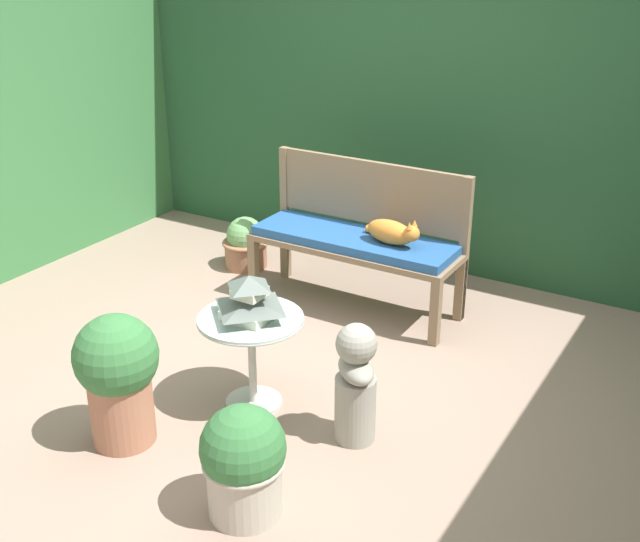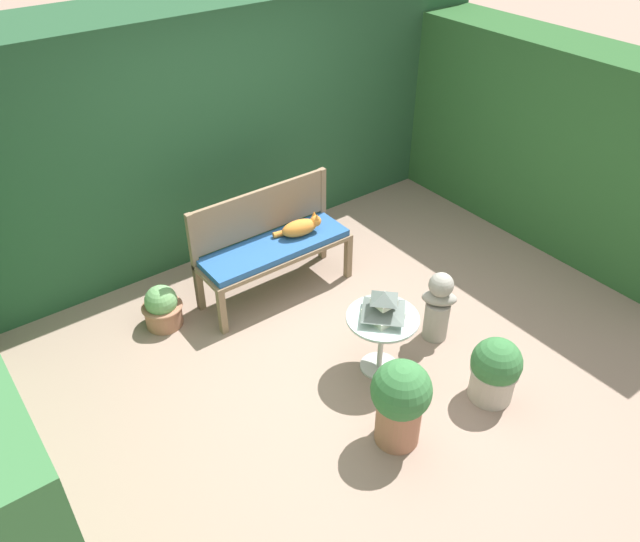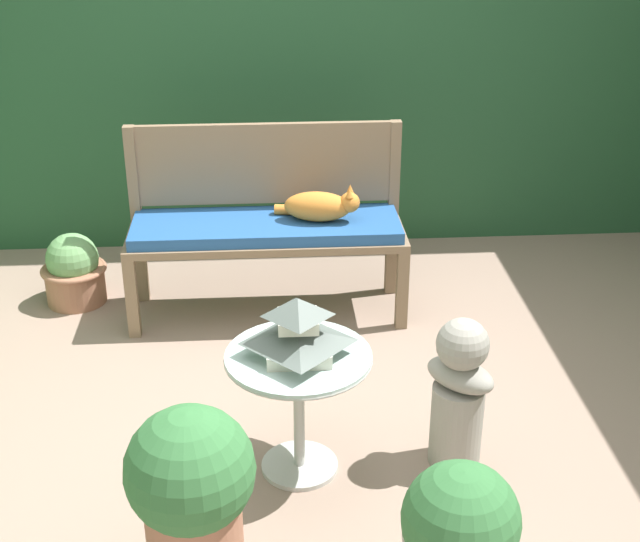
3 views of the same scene
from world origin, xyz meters
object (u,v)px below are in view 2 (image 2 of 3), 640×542
at_px(cat, 301,227).
at_px(potted_plant_bench_left, 495,370).
at_px(garden_bust, 438,306).
at_px(potted_plant_hedge_corner, 162,308).
at_px(garden_bench, 275,251).
at_px(patio_table, 382,328).
at_px(pagoda_birdhouse, 384,306).
at_px(potted_plant_path_edge, 400,400).

height_order(cat, potted_plant_bench_left, cat).
distance_m(garden_bust, potted_plant_hedge_corner, 2.38).
height_order(garden_bench, potted_plant_hedge_corner, garden_bench).
bearing_deg(garden_bench, potted_plant_bench_left, -74.24).
relative_size(garden_bench, potted_plant_bench_left, 2.66).
bearing_deg(garden_bust, potted_plant_hedge_corner, -175.07).
bearing_deg(garden_bust, patio_table, -134.18).
relative_size(garden_bench, garden_bust, 2.19).
distance_m(pagoda_birdhouse, potted_plant_hedge_corner, 1.99).
relative_size(garden_bench, pagoda_birdhouse, 4.39).
bearing_deg(potted_plant_path_edge, cat, 74.31).
relative_size(cat, pagoda_birdhouse, 1.33).
height_order(cat, garden_bust, cat).
bearing_deg(garden_bench, patio_table, -85.46).
bearing_deg(potted_plant_bench_left, garden_bench, 105.76).
relative_size(cat, garden_bust, 0.67).
xyz_separation_m(cat, potted_plant_bench_left, (0.31, -2.08, -0.34)).
distance_m(garden_bench, potted_plant_bench_left, 2.18).
relative_size(potted_plant_hedge_corner, potted_plant_bench_left, 0.74).
height_order(pagoda_birdhouse, garden_bust, pagoda_birdhouse).
bearing_deg(patio_table, potted_plant_hedge_corner, 127.00).
height_order(cat, potted_plant_path_edge, cat).
relative_size(potted_plant_hedge_corner, potted_plant_path_edge, 0.57).
height_order(garden_bust, potted_plant_path_edge, potted_plant_path_edge).
bearing_deg(potted_plant_bench_left, garden_bust, 78.51).
distance_m(garden_bust, potted_plant_bench_left, 0.77).
xyz_separation_m(garden_bust, potted_plant_path_edge, (-1.01, -0.62, 0.06)).
bearing_deg(pagoda_birdhouse, cat, 82.60).
bearing_deg(potted_plant_hedge_corner, cat, -9.02).
relative_size(pagoda_birdhouse, potted_plant_hedge_corner, 0.82).
xyz_separation_m(patio_table, potted_plant_hedge_corner, (-1.17, 1.55, -0.23)).
bearing_deg(garden_bench, pagoda_birdhouse, -85.46).
xyz_separation_m(potted_plant_path_edge, potted_plant_bench_left, (0.86, -0.13, -0.12)).
distance_m(cat, pagoda_birdhouse, 1.35).
distance_m(patio_table, pagoda_birdhouse, 0.22).
relative_size(pagoda_birdhouse, potted_plant_bench_left, 0.61).
height_order(potted_plant_hedge_corner, potted_plant_path_edge, potted_plant_path_edge).
bearing_deg(potted_plant_path_edge, pagoda_birdhouse, 58.75).
relative_size(garden_bust, potted_plant_hedge_corner, 1.64).
xyz_separation_m(patio_table, potted_plant_path_edge, (-0.38, -0.62, -0.03)).
bearing_deg(garden_bench, potted_plant_path_edge, -97.80).
bearing_deg(potted_plant_hedge_corner, pagoda_birdhouse, -53.00).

